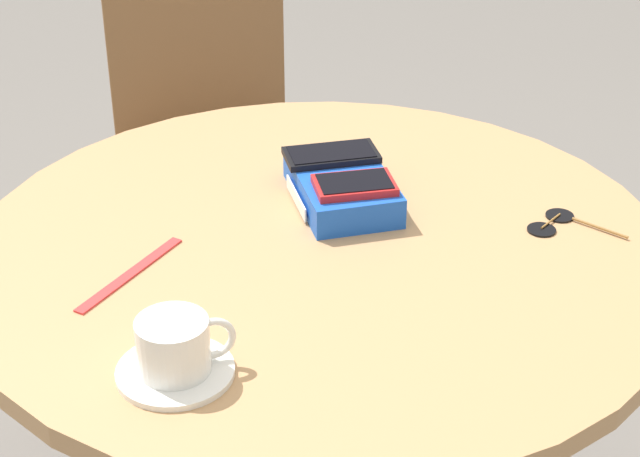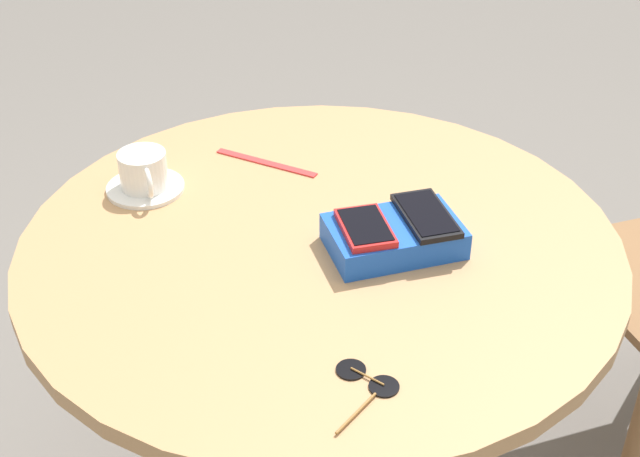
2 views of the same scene
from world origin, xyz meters
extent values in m
cylinder|color=#2D2D2D|center=(0.00, 0.00, 0.36)|extent=(0.07, 0.07, 0.68)
cylinder|color=tan|center=(0.00, 0.00, 0.71)|extent=(1.01, 1.01, 0.03)
cube|color=blue|center=(-0.10, 0.07, 0.75)|extent=(0.22, 0.15, 0.05)
cube|color=white|center=(-0.11, 0.00, 0.74)|extent=(0.12, 0.01, 0.02)
cube|color=black|center=(-0.16, 0.07, 0.78)|extent=(0.09, 0.15, 0.01)
cube|color=black|center=(-0.16, 0.07, 0.78)|extent=(0.08, 0.14, 0.00)
cube|color=red|center=(-0.05, 0.07, 0.78)|extent=(0.09, 0.13, 0.01)
cube|color=black|center=(-0.05, 0.07, 0.79)|extent=(0.08, 0.11, 0.00)
cylinder|color=white|center=(0.23, -0.26, 0.73)|extent=(0.14, 0.14, 0.01)
cylinder|color=white|center=(0.23, -0.26, 0.77)|extent=(0.09, 0.09, 0.07)
cylinder|color=olive|center=(0.23, -0.26, 0.80)|extent=(0.08, 0.08, 0.00)
torus|color=white|center=(0.24, -0.22, 0.77)|extent=(0.01, 0.06, 0.06)
cube|color=red|center=(0.00, -0.27, 0.73)|extent=(0.15, 0.17, 0.00)
cylinder|color=black|center=(0.08, 0.31, 0.73)|extent=(0.04, 0.04, 0.00)
cylinder|color=black|center=(0.05, 0.36, 0.73)|extent=(0.04, 0.04, 0.00)
cylinder|color=olive|center=(0.07, 0.34, 0.73)|extent=(0.03, 0.05, 0.00)
cylinder|color=olive|center=(0.11, 0.39, 0.73)|extent=(0.08, 0.05, 0.00)
cube|color=brown|center=(-0.79, 0.05, 0.45)|extent=(0.44, 0.44, 0.02)
cube|color=brown|center=(-0.99, 0.06, 0.68)|extent=(0.04, 0.40, 0.44)
cylinder|color=brown|center=(-0.61, -0.15, 0.22)|extent=(0.04, 0.04, 0.44)
cylinder|color=brown|center=(-0.59, 0.22, 0.22)|extent=(0.04, 0.04, 0.44)
cylinder|color=brown|center=(-0.99, -0.13, 0.22)|extent=(0.04, 0.04, 0.44)
cylinder|color=brown|center=(-0.96, 0.25, 0.22)|extent=(0.04, 0.04, 0.44)
camera|label=1|loc=(1.24, -0.44, 1.50)|focal=60.00mm
camera|label=2|loc=(0.46, 1.14, 1.57)|focal=50.00mm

